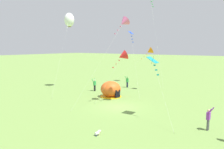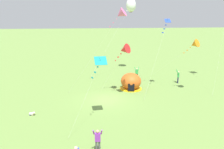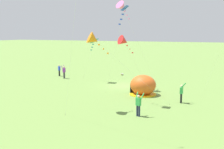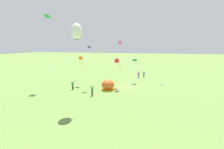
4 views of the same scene
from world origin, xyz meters
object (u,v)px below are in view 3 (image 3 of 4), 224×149
at_px(person_center_field, 181,92).
at_px(kite_red, 124,41).
at_px(toddler_crawling, 122,74).
at_px(kite_blue, 123,13).
at_px(person_strolling, 64,71).
at_px(kite_pink, 122,7).
at_px(popup_tent, 143,85).
at_px(person_with_toddler, 59,70).
at_px(person_flying_kite, 138,104).
at_px(kite_orange, 94,40).
at_px(kite_teal, 94,42).

bearing_deg(person_center_field, kite_red, -25.15).
height_order(toddler_crawling, person_center_field, person_center_field).
bearing_deg(kite_blue, person_strolling, -36.57).
height_order(toddler_crawling, kite_pink, kite_pink).
bearing_deg(popup_tent, person_with_toddler, -23.91).
relative_size(person_center_field, person_flying_kite, 1.00).
relative_size(kite_orange, kite_pink, 0.66).
bearing_deg(kite_red, toddler_crawling, -68.56).
bearing_deg(person_center_field, person_strolling, -21.93).
distance_m(person_with_toddler, kite_teal, 8.29).
xyz_separation_m(person_strolling, kite_red, (-10.36, 3.71, 4.53)).
xyz_separation_m(person_flying_kite, kite_orange, (3.92, -0.16, 4.94)).
xyz_separation_m(kite_teal, kite_pink, (-4.83, 2.61, 4.07)).
bearing_deg(person_center_field, person_with_toddler, -23.72).
distance_m(popup_tent, person_strolling, 14.05).
relative_size(popup_tent, kite_orange, 0.43).
relative_size(person_with_toddler, kite_pink, 0.17).
bearing_deg(kite_orange, popup_tent, -108.11).
bearing_deg(kite_orange, kite_red, -86.98).
height_order(person_strolling, kite_pink, kite_pink).
bearing_deg(kite_red, kite_orange, 93.02).
height_order(popup_tent, kite_teal, kite_teal).
bearing_deg(person_flying_kite, kite_orange, -2.37).
distance_m(kite_teal, kite_red, 6.14).
distance_m(person_strolling, kite_red, 11.90).
bearing_deg(person_strolling, person_flying_kite, 140.24).
xyz_separation_m(person_with_toddler, kite_teal, (-6.82, 1.98, 4.28)).
bearing_deg(kite_pink, kite_orange, 95.72).
bearing_deg(popup_tent, person_center_field, 156.93).
xyz_separation_m(kite_teal, kite_red, (-5.28, 3.13, 0.28)).
distance_m(popup_tent, person_with_toddler, 16.19).
height_order(toddler_crawling, kite_teal, kite_teal).
xyz_separation_m(toddler_crawling, person_flying_kite, (-8.09, 18.02, 0.82)).
relative_size(toddler_crawling, kite_orange, 0.08).
distance_m(person_with_toddler, person_flying_kite, 21.38).
bearing_deg(kite_pink, kite_teal, -28.39).
relative_size(person_strolling, kite_teal, 0.33).
bearing_deg(person_strolling, kite_red, 160.30).
height_order(popup_tent, toddler_crawling, popup_tent).
relative_size(person_with_toddler, person_strolling, 0.91).
relative_size(toddler_crawling, kite_pink, 0.06).
bearing_deg(person_flying_kite, popup_tent, -76.83).
bearing_deg(kite_orange, person_with_toddler, -47.10).
relative_size(popup_tent, person_flying_kite, 1.49).
distance_m(person_flying_kite, kite_orange, 6.31).
bearing_deg(kite_teal, kite_red, 149.34).
xyz_separation_m(kite_pink, kite_red, (-0.45, 0.52, -3.79)).
bearing_deg(popup_tent, kite_teal, -29.86).
relative_size(person_with_toddler, person_flying_kite, 0.91).
xyz_separation_m(person_center_field, kite_orange, (6.47, 5.14, 4.94)).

